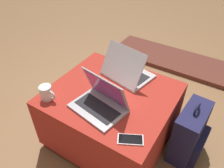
% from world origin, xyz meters
% --- Properties ---
extents(ground_plane, '(14.00, 14.00, 0.00)m').
position_xyz_m(ground_plane, '(0.00, 0.00, 0.00)').
color(ground_plane, olive).
extents(ottoman, '(0.82, 0.75, 0.46)m').
position_xyz_m(ottoman, '(0.00, 0.00, 0.23)').
color(ottoman, maroon).
rests_on(ottoman, ground_plane).
extents(laptop_near, '(0.36, 0.28, 0.23)m').
position_xyz_m(laptop_near, '(0.02, -0.15, 0.51)').
color(laptop_near, '#B7B7BC').
rests_on(laptop_near, ottoman).
extents(laptop_far, '(0.37, 0.32, 0.25)m').
position_xyz_m(laptop_far, '(-0.01, 0.21, 0.51)').
color(laptop_far, silver).
rests_on(laptop_far, ottoman).
extents(cell_phone, '(0.15, 0.13, 0.01)m').
position_xyz_m(cell_phone, '(0.29, -0.27, 0.47)').
color(cell_phone, white).
rests_on(cell_phone, ottoman).
extents(backpack, '(0.21, 0.34, 0.49)m').
position_xyz_m(backpack, '(0.54, 0.17, 0.20)').
color(backpack, '#23234C').
rests_on(backpack, ground_plane).
extents(coffee_mug, '(0.12, 0.08, 0.10)m').
position_xyz_m(coffee_mug, '(-0.32, -0.27, 0.51)').
color(coffee_mug, white).
rests_on(coffee_mug, ottoman).
extents(fireplace_hearth, '(1.40, 0.50, 0.04)m').
position_xyz_m(fireplace_hearth, '(0.00, 1.34, 0.02)').
color(fireplace_hearth, brown).
rests_on(fireplace_hearth, ground_plane).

